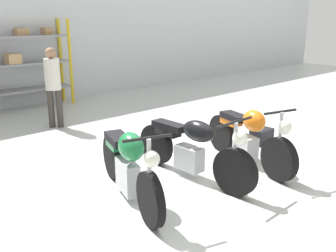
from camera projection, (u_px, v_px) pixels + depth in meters
ground_plane at (186, 176)px, 5.59m from camera, size 30.00×30.00×0.00m
back_wall at (13, 37)px, 9.55m from camera, size 30.00×0.08×3.60m
shelving_rack at (7, 62)px, 9.23m from camera, size 3.11×0.63×2.26m
motorcycle_green at (129, 164)px, 4.78m from camera, size 0.85×2.05×1.05m
motorcycle_black at (192, 148)px, 5.42m from camera, size 0.74×2.21×1.02m
motorcycle_orange at (249, 137)px, 5.93m from camera, size 0.80×2.04×1.04m
person_browsing at (53, 81)px, 7.84m from camera, size 0.45×0.45×1.70m
toolbox at (261, 136)px, 7.02m from camera, size 0.44×0.26×0.28m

